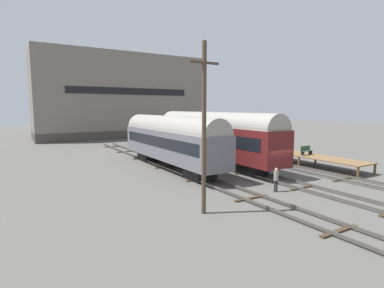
{
  "coord_description": "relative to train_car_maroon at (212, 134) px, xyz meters",
  "views": [
    {
      "loc": [
        -17.79,
        -16.92,
        5.78
      ],
      "look_at": [
        -2.48,
        8.45,
        2.2
      ],
      "focal_mm": 28.0,
      "sensor_mm": 36.0,
      "label": 1
    }
  ],
  "objects": [
    {
      "name": "ground_plane",
      "position": [
        0.0,
        -8.51,
        -3.07
      ],
      "size": [
        200.0,
        200.0,
        0.0
      ],
      "primitive_type": "plane",
      "color": "#56544F"
    },
    {
      "name": "track_left",
      "position": [
        -4.96,
        -8.51,
        -2.93
      ],
      "size": [
        2.6,
        60.0,
        0.26
      ],
      "color": "#4C4742",
      "rests_on": "ground"
    },
    {
      "name": "track_middle",
      "position": [
        0.0,
        -8.51,
        -2.93
      ],
      "size": [
        2.6,
        60.0,
        0.26
      ],
      "color": "#4C4742",
      "rests_on": "ground"
    },
    {
      "name": "track_right",
      "position": [
        4.96,
        -8.51,
        -2.93
      ],
      "size": [
        2.6,
        60.0,
        0.26
      ],
      "color": "#4C4742",
      "rests_on": "ground"
    },
    {
      "name": "train_car_maroon",
      "position": [
        0.0,
        0.0,
        0.0
      ],
      "size": [
        2.92,
        18.7,
        5.36
      ],
      "color": "black",
      "rests_on": "ground"
    },
    {
      "name": "train_car_grey",
      "position": [
        -4.96,
        -0.12,
        -0.2
      ],
      "size": [
        2.85,
        16.12,
        5.04
      ],
      "color": "black",
      "rests_on": "ground"
    },
    {
      "name": "station_platform",
      "position": [
        7.71,
        -5.86,
        -2.1
      ],
      "size": [
        2.88,
        12.19,
        1.05
      ],
      "color": "brown",
      "rests_on": "ground"
    },
    {
      "name": "bench",
      "position": [
        7.59,
        -5.74,
        -1.53
      ],
      "size": [
        1.4,
        0.4,
        0.91
      ],
      "color": "#2D4C33",
      "rests_on": "station_platform"
    },
    {
      "name": "person_worker",
      "position": [
        -2.38,
        -11.13,
        -2.06
      ],
      "size": [
        0.32,
        0.32,
        1.68
      ],
      "color": "#282833",
      "rests_on": "ground"
    },
    {
      "name": "utility_pole",
      "position": [
        -9.0,
        -12.12,
        1.7
      ],
      "size": [
        1.8,
        0.24,
        9.23
      ],
      "color": "#473828",
      "rests_on": "ground"
    },
    {
      "name": "warehouse_building",
      "position": [
        1.46,
        33.39,
        4.96
      ],
      "size": [
        32.38,
        10.16,
        16.06
      ],
      "color": "#46403A",
      "rests_on": "ground"
    }
  ]
}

